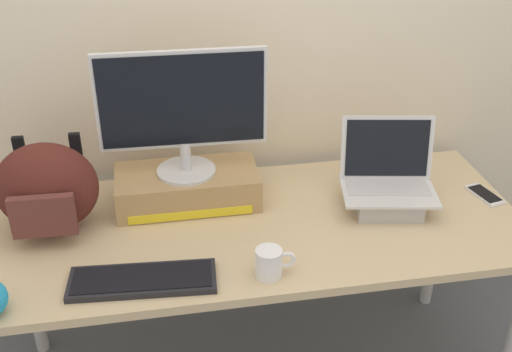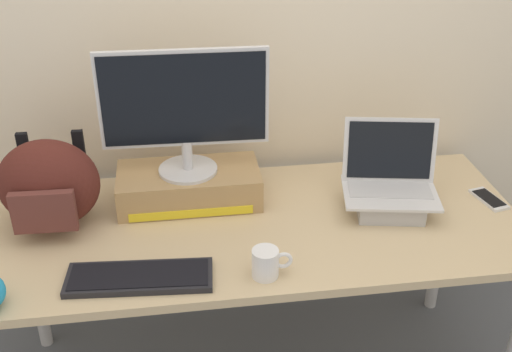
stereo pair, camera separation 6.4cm
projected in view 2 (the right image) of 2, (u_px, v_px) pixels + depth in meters
back_wall at (237, 18)px, 2.27m from camera, size 7.00×0.10×2.60m
desk at (256, 239)px, 2.16m from camera, size 1.81×0.76×0.74m
toner_box_yellow at (189, 186)px, 2.22m from camera, size 0.49×0.25×0.12m
desktop_monitor at (184, 108)px, 2.08m from camera, size 0.56×0.20×0.44m
open_laptop at (389, 193)px, 2.18m from camera, size 0.36×0.29×0.30m
external_keyboard at (139, 277)px, 1.86m from camera, size 0.44×0.18×0.02m
messenger_backpack at (49, 185)px, 2.05m from camera, size 0.33×0.27×0.31m
coffee_mug at (266, 263)px, 1.86m from camera, size 0.12×0.08×0.09m
cell_phone at (489, 199)px, 2.25m from camera, size 0.09×0.16×0.01m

